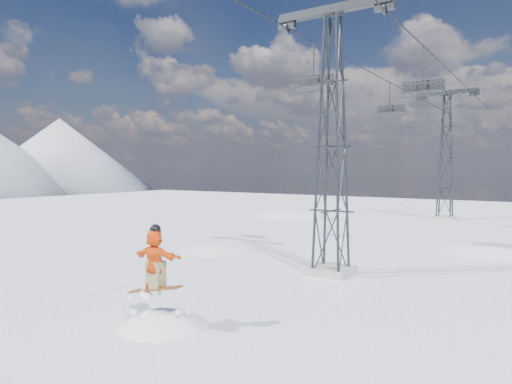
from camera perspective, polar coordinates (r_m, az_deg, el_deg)
ground at (r=14.12m, az=-7.55°, el=-15.98°), size 120.00×120.00×0.00m
snow_terrain at (r=36.97m, az=9.52°, el=-19.59°), size 39.00×37.00×22.00m
lift_tower_near at (r=19.80m, az=9.45°, el=5.51°), size 5.20×1.80×11.43m
lift_tower_far at (r=43.86m, az=22.61°, el=3.92°), size 5.20×1.80×11.43m
haul_cables at (r=31.30m, az=18.24°, el=14.39°), size 4.46×51.00×0.06m
snowboarder_jump at (r=14.71m, az=-11.48°, el=-22.04°), size 4.40×4.40×6.95m
lift_chair_near at (r=23.64m, az=7.28°, el=13.50°), size 1.96×0.56×2.43m
lift_chair_mid at (r=25.60m, az=20.10°, el=12.17°), size 2.12×0.61×2.63m
lift_chair_far at (r=35.42m, az=16.38°, el=9.83°), size 1.99×0.57×2.47m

